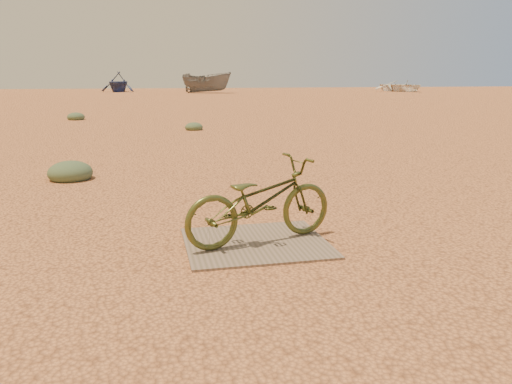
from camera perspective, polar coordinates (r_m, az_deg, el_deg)
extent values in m
plane|color=#E88B52|center=(4.99, -4.06, -5.27)|extent=(120.00, 120.00, 0.00)
cube|color=#806757|center=(4.81, 0.00, -5.83)|extent=(1.34, 1.17, 0.02)
imported|color=#4C5221|center=(4.70, 0.51, -1.01)|extent=(1.62, 0.93, 0.80)
imported|color=navy|center=(51.35, -15.49, 12.06)|extent=(4.25, 4.56, 1.95)
imported|color=slate|center=(46.85, -5.69, 12.35)|extent=(5.09, 4.04, 1.87)
imported|color=silver|center=(52.86, 16.33, 11.56)|extent=(4.80, 5.98, 1.10)
ellipsoid|color=#586C49|center=(8.28, -20.40, 1.38)|extent=(0.68, 0.68, 0.37)
ellipsoid|color=#586C49|center=(14.99, -7.10, 7.05)|extent=(0.53, 0.53, 0.29)
ellipsoid|color=#586C49|center=(19.47, -19.87, 7.77)|extent=(0.62, 0.62, 0.34)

